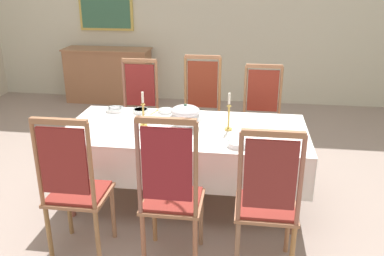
% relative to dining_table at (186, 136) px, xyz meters
% --- Properties ---
extents(ground, '(7.70, 7.10, 0.04)m').
position_rel_dining_table_xyz_m(ground, '(0.00, -0.18, -0.69)').
color(ground, gray).
extents(dining_table, '(2.18, 1.03, 0.75)m').
position_rel_dining_table_xyz_m(dining_table, '(0.00, 0.00, 0.00)').
color(dining_table, '#A86151').
rests_on(dining_table, ground).
extents(tablecloth, '(2.20, 1.05, 0.38)m').
position_rel_dining_table_xyz_m(tablecloth, '(0.00, 0.00, -0.02)').
color(tablecloth, white).
rests_on(tablecloth, dining_table).
extents(chair_south_a, '(0.44, 0.42, 1.17)m').
position_rel_dining_table_xyz_m(chair_south_a, '(-0.69, -0.92, -0.08)').
color(chair_south_a, '#987044').
rests_on(chair_south_a, ground).
extents(chair_north_a, '(0.44, 0.42, 1.16)m').
position_rel_dining_table_xyz_m(chair_north_a, '(-0.69, 0.92, -0.08)').
color(chair_north_a, '#95673F').
rests_on(chair_north_a, ground).
extents(chair_south_b, '(0.44, 0.42, 1.21)m').
position_rel_dining_table_xyz_m(chair_south_b, '(0.04, -0.92, -0.06)').
color(chair_south_b, '#A36F45').
rests_on(chair_south_b, ground).
extents(chair_north_b, '(0.44, 0.42, 1.22)m').
position_rel_dining_table_xyz_m(chair_north_b, '(0.04, 0.92, -0.06)').
color(chair_north_b, '#A86742').
rests_on(chair_north_b, ground).
extents(chair_south_c, '(0.44, 0.42, 1.16)m').
position_rel_dining_table_xyz_m(chair_south_c, '(0.72, -0.92, -0.08)').
color(chair_south_c, '#A4643E').
rests_on(chair_south_c, ground).
extents(chair_north_c, '(0.44, 0.42, 1.14)m').
position_rel_dining_table_xyz_m(chair_north_c, '(0.72, 0.92, -0.09)').
color(chair_north_c, '#956447').
rests_on(chair_north_c, ground).
extents(soup_tureen, '(0.29, 0.29, 0.23)m').
position_rel_dining_table_xyz_m(soup_tureen, '(0.00, 0.00, 0.19)').
color(soup_tureen, white).
rests_on(soup_tureen, tablecloth).
extents(candlestick_west, '(0.07, 0.07, 0.33)m').
position_rel_dining_table_xyz_m(candlestick_west, '(-0.39, -0.00, 0.21)').
color(candlestick_west, gold).
rests_on(candlestick_west, tablecloth).
extents(candlestick_east, '(0.07, 0.07, 0.34)m').
position_rel_dining_table_xyz_m(candlestick_east, '(0.39, 0.00, 0.22)').
color(candlestick_east, gold).
rests_on(candlestick_east, tablecloth).
extents(bowl_near_left, '(0.18, 0.18, 0.04)m').
position_rel_dining_table_xyz_m(bowl_near_left, '(0.49, -0.36, 0.10)').
color(bowl_near_left, white).
rests_on(bowl_near_left, tablecloth).
extents(bowl_near_right, '(0.15, 0.15, 0.03)m').
position_rel_dining_table_xyz_m(bowl_near_right, '(-0.26, 0.41, 0.10)').
color(bowl_near_right, white).
rests_on(bowl_near_right, tablecloth).
extents(bowl_far_left, '(0.16, 0.16, 0.04)m').
position_rel_dining_table_xyz_m(bowl_far_left, '(-0.52, 0.38, 0.10)').
color(bowl_far_left, white).
rests_on(bowl_far_left, tablecloth).
extents(bowl_far_right, '(0.18, 0.18, 0.04)m').
position_rel_dining_table_xyz_m(bowl_far_right, '(-0.79, 0.38, 0.10)').
color(bowl_far_right, white).
rests_on(bowl_far_right, tablecloth).
extents(spoon_primary, '(0.06, 0.17, 0.01)m').
position_rel_dining_table_xyz_m(spoon_primary, '(0.60, -0.34, 0.08)').
color(spoon_primary, gold).
rests_on(spoon_primary, tablecloth).
extents(spoon_secondary, '(0.06, 0.17, 0.01)m').
position_rel_dining_table_xyz_m(spoon_secondary, '(-0.36, 0.44, 0.08)').
color(spoon_secondary, gold).
rests_on(spoon_secondary, tablecloth).
extents(sideboard, '(1.44, 0.48, 0.90)m').
position_rel_dining_table_xyz_m(sideboard, '(-1.79, 3.10, -0.22)').
color(sideboard, '#9F6847').
rests_on(sideboard, ground).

